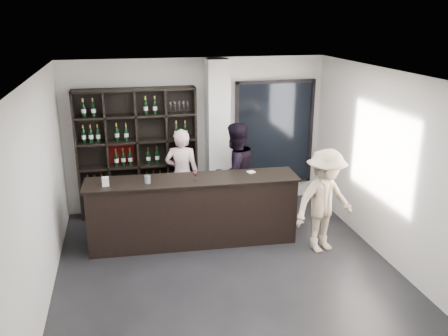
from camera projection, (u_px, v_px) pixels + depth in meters
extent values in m
cube|color=black|center=(229.00, 273.00, 7.04)|extent=(5.00, 5.50, 0.01)
cube|color=silver|center=(218.00, 137.00, 8.95)|extent=(0.40, 0.40, 2.90)
cube|color=black|center=(274.00, 133.00, 9.41)|extent=(1.60, 0.08, 2.10)
cube|color=black|center=(274.00, 133.00, 9.41)|extent=(1.48, 0.02, 1.98)
cube|color=black|center=(193.00, 212.00, 7.82)|extent=(3.36, 0.63, 1.10)
cube|color=black|center=(192.00, 180.00, 7.64)|extent=(3.44, 0.71, 0.03)
imported|color=beige|center=(182.00, 174.00, 8.69)|extent=(0.71, 0.57, 1.71)
imported|color=black|center=(235.00, 173.00, 8.58)|extent=(1.11, 1.01, 1.85)
imported|color=tan|center=(325.00, 201.00, 7.48)|extent=(1.23, 0.91, 1.70)
cylinder|color=#A7B5CC|center=(147.00, 179.00, 7.41)|extent=(0.12, 0.12, 0.12)
cube|color=white|center=(251.00, 172.00, 7.93)|extent=(0.14, 0.14, 0.02)
cube|color=white|center=(105.00, 182.00, 7.28)|extent=(0.10, 0.06, 0.15)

